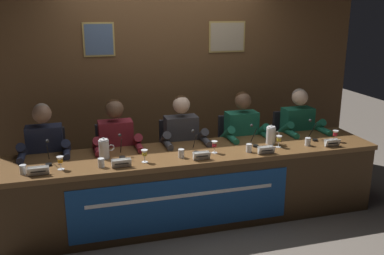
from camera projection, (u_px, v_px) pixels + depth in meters
name	position (u px, v px, depth m)	size (l,w,h in m)	color
ground_plane	(192.00, 217.00, 4.60)	(12.00, 12.00, 0.00)	#70665B
wall_back_panelled	(165.00, 79.00, 5.39)	(5.12, 0.14, 2.60)	brown
conference_table	(195.00, 176.00, 4.35)	(3.92, 0.75, 0.75)	brown
chair_far_left	(49.00, 173.00, 4.61)	(0.44, 0.44, 0.92)	black
panelist_far_left	(45.00, 155.00, 4.35)	(0.51, 0.48, 1.25)	black
nameplate_far_left	(38.00, 171.00, 3.76)	(0.18, 0.06, 0.08)	white
juice_glass_far_left	(60.00, 161.00, 3.88)	(0.06, 0.06, 0.12)	white
water_cup_far_left	(23.00, 170.00, 3.78)	(0.06, 0.06, 0.08)	silver
microphone_far_left	(48.00, 157.00, 4.01)	(0.06, 0.17, 0.22)	black
chair_left	(116.00, 166.00, 4.80)	(0.44, 0.44, 0.92)	black
panelist_left	(117.00, 149.00, 4.54)	(0.51, 0.48, 1.25)	black
nameplate_left	(121.00, 163.00, 3.94)	(0.18, 0.06, 0.08)	white
juice_glass_left	(145.00, 154.00, 4.06)	(0.06, 0.06, 0.12)	white
water_cup_left	(101.00, 163.00, 3.94)	(0.06, 0.06, 0.08)	silver
microphone_left	(121.00, 150.00, 4.20)	(0.06, 0.17, 0.22)	black
chair_center	(179.00, 160.00, 4.99)	(0.44, 0.44, 0.92)	black
panelist_center	(183.00, 143.00, 4.73)	(0.51, 0.48, 1.25)	black
nameplate_center	(202.00, 156.00, 4.14)	(0.17, 0.06, 0.08)	white
juice_glass_center	(214.00, 145.00, 4.31)	(0.06, 0.06, 0.12)	white
water_cup_center	(181.00, 154.00, 4.20)	(0.06, 0.06, 0.08)	silver
microphone_center	(195.00, 145.00, 4.34)	(0.06, 0.17, 0.22)	black
chair_right	(237.00, 155.00, 5.19)	(0.44, 0.44, 0.92)	black
panelist_right	(244.00, 137.00, 4.92)	(0.51, 0.48, 1.25)	black
nameplate_right	(266.00, 150.00, 4.30)	(0.17, 0.06, 0.08)	white
juice_glass_right	(279.00, 139.00, 4.49)	(0.06, 0.06, 0.12)	white
water_cup_right	(249.00, 148.00, 4.35)	(0.06, 0.06, 0.08)	silver
microphone_right	(254.00, 139.00, 4.54)	(0.06, 0.17, 0.22)	black
chair_far_right	(291.00, 149.00, 5.38)	(0.44, 0.44, 0.92)	black
panelist_far_right	(300.00, 132.00, 5.11)	(0.51, 0.48, 1.25)	black
nameplate_far_right	(332.00, 143.00, 4.53)	(0.17, 0.06, 0.08)	white
juice_glass_far_right	(335.00, 134.00, 4.68)	(0.06, 0.06, 0.12)	white
water_cup_far_right	(308.00, 142.00, 4.56)	(0.06, 0.06, 0.08)	silver
microphone_far_right	(313.00, 133.00, 4.74)	(0.06, 0.17, 0.22)	black
water_pitcher_left_side	(104.00, 149.00, 4.17)	(0.15, 0.10, 0.21)	silver
water_pitcher_right_side	(271.00, 135.00, 4.60)	(0.15, 0.10, 0.21)	silver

